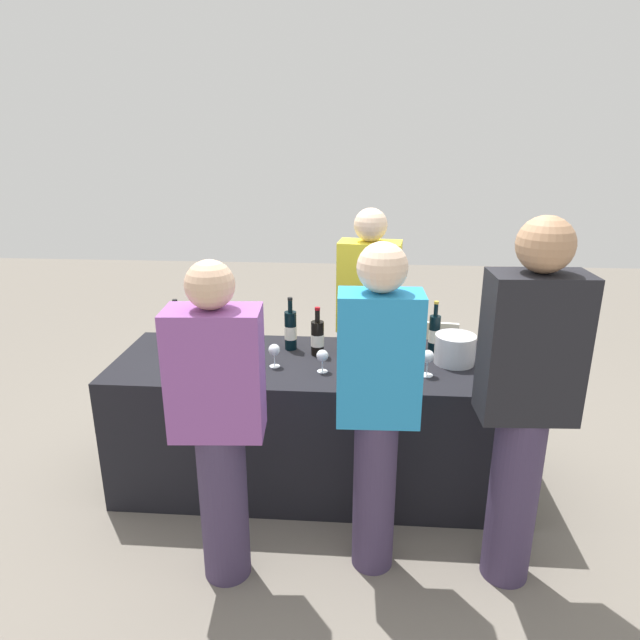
% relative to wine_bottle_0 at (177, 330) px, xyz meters
% --- Properties ---
extents(ground_plane, '(12.00, 12.00, 0.00)m').
position_rel_wine_bottle_0_xyz_m(ground_plane, '(0.88, -0.14, -0.91)').
color(ground_plane, slate).
extents(tasting_table, '(2.37, 0.81, 0.79)m').
position_rel_wine_bottle_0_xyz_m(tasting_table, '(0.88, -0.14, -0.51)').
color(tasting_table, black).
rests_on(tasting_table, ground_plane).
extents(wine_bottle_0, '(0.08, 0.08, 0.31)m').
position_rel_wine_bottle_0_xyz_m(wine_bottle_0, '(0.00, 0.00, 0.00)').
color(wine_bottle_0, black).
rests_on(wine_bottle_0, tasting_table).
extents(wine_bottle_1, '(0.08, 0.08, 0.33)m').
position_rel_wine_bottle_0_xyz_m(wine_bottle_1, '(0.10, 0.06, 0.01)').
color(wine_bottle_1, black).
rests_on(wine_bottle_1, tasting_table).
extents(wine_bottle_2, '(0.07, 0.07, 0.32)m').
position_rel_wine_bottle_0_xyz_m(wine_bottle_2, '(0.69, 0.04, 0.01)').
color(wine_bottle_2, black).
rests_on(wine_bottle_2, tasting_table).
extents(wine_bottle_3, '(0.08, 0.08, 0.29)m').
position_rel_wine_bottle_0_xyz_m(wine_bottle_3, '(0.86, -0.04, -0.01)').
color(wine_bottle_3, black).
rests_on(wine_bottle_3, tasting_table).
extents(wine_bottle_4, '(0.07, 0.07, 0.34)m').
position_rel_wine_bottle_0_xyz_m(wine_bottle_4, '(1.03, 0.02, 0.01)').
color(wine_bottle_4, black).
rests_on(wine_bottle_4, tasting_table).
extents(wine_bottle_5, '(0.07, 0.07, 0.30)m').
position_rel_wine_bottle_0_xyz_m(wine_bottle_5, '(1.24, 0.03, -0.01)').
color(wine_bottle_5, black).
rests_on(wine_bottle_5, tasting_table).
extents(wine_bottle_6, '(0.07, 0.07, 0.31)m').
position_rel_wine_bottle_0_xyz_m(wine_bottle_6, '(1.38, 0.01, -0.00)').
color(wine_bottle_6, black).
rests_on(wine_bottle_6, tasting_table).
extents(wine_bottle_7, '(0.07, 0.07, 0.32)m').
position_rel_wine_bottle_0_xyz_m(wine_bottle_7, '(1.55, 0.06, 0.00)').
color(wine_bottle_7, black).
rests_on(wine_bottle_7, tasting_table).
extents(wine_glass_0, '(0.07, 0.07, 0.13)m').
position_rel_wine_bottle_0_xyz_m(wine_glass_0, '(0.63, -0.24, -0.02)').
color(wine_glass_0, silver).
rests_on(wine_glass_0, tasting_table).
extents(wine_glass_1, '(0.07, 0.07, 0.13)m').
position_rel_wine_bottle_0_xyz_m(wine_glass_1, '(0.90, -0.29, -0.02)').
color(wine_glass_1, silver).
rests_on(wine_glass_1, tasting_table).
extents(wine_glass_2, '(0.07, 0.07, 0.15)m').
position_rel_wine_bottle_0_xyz_m(wine_glass_2, '(1.14, -0.31, -0.01)').
color(wine_glass_2, silver).
rests_on(wine_glass_2, tasting_table).
extents(wine_glass_3, '(0.07, 0.07, 0.15)m').
position_rel_wine_bottle_0_xyz_m(wine_glass_3, '(1.47, -0.30, -0.01)').
color(wine_glass_3, silver).
rests_on(wine_glass_3, tasting_table).
extents(ice_bucket, '(0.23, 0.23, 0.17)m').
position_rel_wine_bottle_0_xyz_m(ice_bucket, '(1.64, -0.11, -0.03)').
color(ice_bucket, silver).
rests_on(ice_bucket, tasting_table).
extents(server_pouring, '(0.42, 0.27, 1.59)m').
position_rel_wine_bottle_0_xyz_m(server_pouring, '(1.16, 0.44, -0.05)').
color(server_pouring, brown).
rests_on(server_pouring, ground_plane).
extents(guest_0, '(0.42, 0.25, 1.56)m').
position_rel_wine_bottle_0_xyz_m(guest_0, '(0.49, -0.94, -0.07)').
color(guest_0, '#3F3351').
rests_on(guest_0, ground_plane).
extents(guest_1, '(0.37, 0.22, 1.62)m').
position_rel_wine_bottle_0_xyz_m(guest_1, '(1.19, -0.83, -0.02)').
color(guest_1, '#3F3351').
rests_on(guest_1, ground_plane).
extents(guest_2, '(0.42, 0.24, 1.74)m').
position_rel_wine_bottle_0_xyz_m(guest_2, '(1.83, -0.85, 0.04)').
color(guest_2, '#3F3351').
rests_on(guest_2, ground_plane).
extents(menu_board, '(0.48, 0.09, 0.75)m').
position_rel_wine_bottle_0_xyz_m(menu_board, '(1.57, 0.75, -0.53)').
color(menu_board, white).
rests_on(menu_board, ground_plane).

